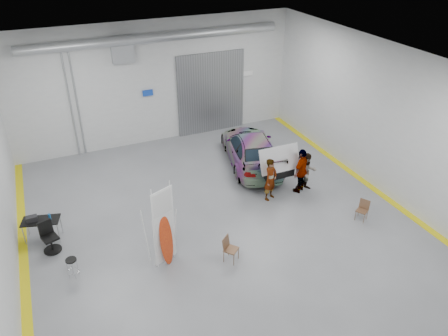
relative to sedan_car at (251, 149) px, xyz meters
name	(u,v)px	position (x,y,z in m)	size (l,w,h in m)	color
ground	(223,225)	(-3.09, -3.81, -0.76)	(16.00, 16.00, 0.00)	slate
room_shell	(204,101)	(-2.85, -1.59, 3.32)	(14.02, 16.18, 6.01)	#BCBEC1
sedan_car	(251,149)	(0.00, 0.00, 0.00)	(2.13, 5.22, 1.51)	white
person_a	(271,179)	(-0.61, -2.91, 0.14)	(0.65, 0.43, 1.80)	#916F4F
person_b	(307,172)	(1.10, -2.91, 0.08)	(0.82, 0.63, 1.68)	#496486
person_c	(301,171)	(0.81, -2.91, 0.22)	(1.13, 0.46, 1.95)	brown
surfboard_display	(162,234)	(-5.65, -4.94, 0.46)	(0.80, 0.47, 3.01)	white
folding_chair_near	(231,253)	(-3.59, -5.66, -0.48)	(0.59, 0.66, 0.90)	brown
folding_chair_far	(361,214)	(1.84, -5.57, -0.50)	(0.52, 0.62, 0.81)	brown
shop_stool	(73,268)	(-8.47, -4.36, -0.40)	(0.36, 0.36, 0.71)	black
work_table	(38,220)	(-9.26, -1.94, 0.04)	(1.38, 0.94, 1.03)	#95999E
office_chair	(50,238)	(-8.99, -2.72, -0.26)	(0.62, 0.65, 1.12)	black
trunk_lid	(278,156)	(0.00, -2.36, 0.78)	(1.77, 1.07, 0.04)	silver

